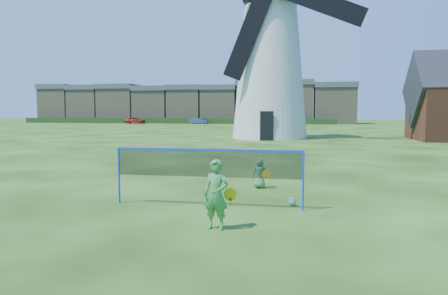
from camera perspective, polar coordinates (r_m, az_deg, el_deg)
ground at (r=11.69m, az=-1.41°, el=-7.55°), size 220.00×220.00×0.00m
windmill at (r=38.73m, az=6.34°, el=11.89°), size 16.09×6.79×21.14m
badminton_net at (r=11.01m, az=-2.30°, el=-2.31°), size 5.05×0.05×1.55m
player_girl at (r=8.97m, az=-1.08°, el=-6.49°), size 0.73×0.46×1.52m
player_boy at (r=13.77m, az=4.94°, el=-3.54°), size 0.61×0.40×0.99m
play_ball at (r=11.41m, az=9.33°, el=-7.36°), size 0.22×0.22×0.22m
terraced_houses at (r=85.99m, az=-4.42°, el=6.06°), size 64.98×8.40×8.30m
hedge at (r=80.93m, az=-7.21°, el=3.64°), size 62.00×0.80×1.00m
car_left at (r=80.91m, az=-12.10°, el=3.68°), size 4.04×2.05×1.32m
car_right at (r=78.08m, az=-3.53°, el=3.66°), size 3.43×1.28×1.12m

